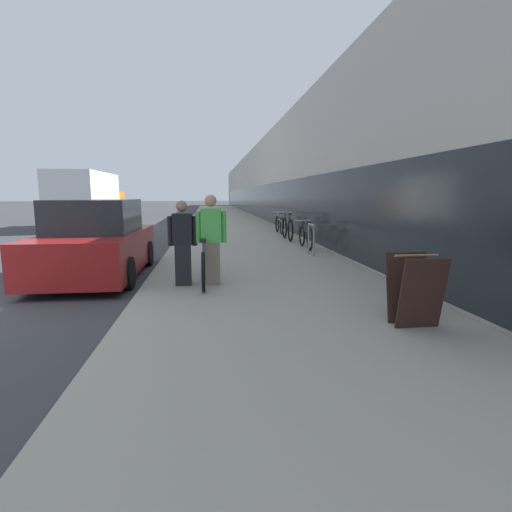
{
  "coord_description": "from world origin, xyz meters",
  "views": [
    {
      "loc": [
        4.52,
        -5.47,
        1.72
      ],
      "look_at": [
        6.64,
        12.4,
        -1.05
      ],
      "focal_mm": 28.0,
      "sensor_mm": 36.0,
      "label": 1
    }
  ],
  "objects_px": {
    "tandem_bicycle": "(204,262)",
    "cruiser_bike_middle": "(287,228)",
    "sandwich_board_sign": "(415,290)",
    "cruiser_bike_farthest": "(279,224)",
    "person_bystander": "(183,243)",
    "bike_rack_hoop": "(311,236)",
    "cruiser_bike_nearest": "(306,237)",
    "parked_sedan_curbside": "(97,243)",
    "moving_truck": "(89,200)",
    "person_rider": "(211,240)"
  },
  "relations": [
    {
      "from": "tandem_bicycle",
      "to": "cruiser_bike_middle",
      "type": "distance_m",
      "value": 7.33
    },
    {
      "from": "sandwich_board_sign",
      "to": "cruiser_bike_farthest",
      "type": "bearing_deg",
      "value": 87.91
    },
    {
      "from": "person_bystander",
      "to": "bike_rack_hoop",
      "type": "relative_size",
      "value": 1.79
    },
    {
      "from": "tandem_bicycle",
      "to": "person_bystander",
      "type": "bearing_deg",
      "value": -142.33
    },
    {
      "from": "cruiser_bike_nearest",
      "to": "parked_sedan_curbside",
      "type": "height_order",
      "value": "parked_sedan_curbside"
    },
    {
      "from": "person_bystander",
      "to": "moving_truck",
      "type": "height_order",
      "value": "moving_truck"
    },
    {
      "from": "person_rider",
      "to": "cruiser_bike_farthest",
      "type": "distance_m",
      "value": 9.91
    },
    {
      "from": "cruiser_bike_middle",
      "to": "cruiser_bike_farthest",
      "type": "xyz_separation_m",
      "value": [
        0.14,
        2.43,
        -0.03
      ]
    },
    {
      "from": "person_rider",
      "to": "cruiser_bike_farthest",
      "type": "height_order",
      "value": "person_rider"
    },
    {
      "from": "bike_rack_hoop",
      "to": "sandwich_board_sign",
      "type": "bearing_deg",
      "value": -92.23
    },
    {
      "from": "tandem_bicycle",
      "to": "person_rider",
      "type": "height_order",
      "value": "person_rider"
    },
    {
      "from": "person_rider",
      "to": "cruiser_bike_farthest",
      "type": "relative_size",
      "value": 0.9
    },
    {
      "from": "person_bystander",
      "to": "cruiser_bike_farthest",
      "type": "relative_size",
      "value": 0.84
    },
    {
      "from": "sandwich_board_sign",
      "to": "moving_truck",
      "type": "bearing_deg",
      "value": 116.64
    },
    {
      "from": "sandwich_board_sign",
      "to": "cruiser_bike_nearest",
      "type": "bearing_deg",
      "value": 86.8
    },
    {
      "from": "tandem_bicycle",
      "to": "person_bystander",
      "type": "height_order",
      "value": "person_bystander"
    },
    {
      "from": "person_bystander",
      "to": "cruiser_bike_nearest",
      "type": "height_order",
      "value": "person_bystander"
    },
    {
      "from": "parked_sedan_curbside",
      "to": "person_rider",
      "type": "bearing_deg",
      "value": -31.74
    },
    {
      "from": "bike_rack_hoop",
      "to": "moving_truck",
      "type": "height_order",
      "value": "moving_truck"
    },
    {
      "from": "person_rider",
      "to": "bike_rack_hoop",
      "type": "bearing_deg",
      "value": 51.07
    },
    {
      "from": "cruiser_bike_nearest",
      "to": "cruiser_bike_middle",
      "type": "height_order",
      "value": "cruiser_bike_middle"
    },
    {
      "from": "cruiser_bike_nearest",
      "to": "sandwich_board_sign",
      "type": "xyz_separation_m",
      "value": [
        -0.41,
        -7.28,
        0.09
      ]
    },
    {
      "from": "person_bystander",
      "to": "cruiser_bike_nearest",
      "type": "distance_m",
      "value": 5.78
    },
    {
      "from": "cruiser_bike_middle",
      "to": "parked_sedan_curbside",
      "type": "xyz_separation_m",
      "value": [
        -5.16,
        -5.56,
        0.21
      ]
    },
    {
      "from": "bike_rack_hoop",
      "to": "sandwich_board_sign",
      "type": "xyz_separation_m",
      "value": [
        -0.23,
        -5.97,
        -0.06
      ]
    },
    {
      "from": "cruiser_bike_middle",
      "to": "cruiser_bike_farthest",
      "type": "relative_size",
      "value": 1.05
    },
    {
      "from": "bike_rack_hoop",
      "to": "cruiser_bike_nearest",
      "type": "distance_m",
      "value": 1.33
    },
    {
      "from": "cruiser_bike_farthest",
      "to": "sandwich_board_sign",
      "type": "xyz_separation_m",
      "value": [
        -0.44,
        -12.06,
        0.07
      ]
    },
    {
      "from": "parked_sedan_curbside",
      "to": "moving_truck",
      "type": "relative_size",
      "value": 0.54
    },
    {
      "from": "person_rider",
      "to": "cruiser_bike_middle",
      "type": "distance_m",
      "value": 7.57
    },
    {
      "from": "person_rider",
      "to": "cruiser_bike_nearest",
      "type": "relative_size",
      "value": 0.98
    },
    {
      "from": "cruiser_bike_farthest",
      "to": "cruiser_bike_nearest",
      "type": "bearing_deg",
      "value": -90.41
    },
    {
      "from": "moving_truck",
      "to": "sandwich_board_sign",
      "type": "bearing_deg",
      "value": -63.36
    },
    {
      "from": "person_bystander",
      "to": "cruiser_bike_nearest",
      "type": "bearing_deg",
      "value": 53.86
    },
    {
      "from": "person_rider",
      "to": "cruiser_bike_nearest",
      "type": "distance_m",
      "value": 5.51
    },
    {
      "from": "person_rider",
      "to": "cruiser_bike_nearest",
      "type": "xyz_separation_m",
      "value": [
        2.89,
        4.67,
        -0.46
      ]
    },
    {
      "from": "cruiser_bike_middle",
      "to": "moving_truck",
      "type": "distance_m",
      "value": 12.0
    },
    {
      "from": "person_bystander",
      "to": "tandem_bicycle",
      "type": "bearing_deg",
      "value": 37.67
    },
    {
      "from": "person_bystander",
      "to": "cruiser_bike_farthest",
      "type": "bearing_deg",
      "value": 70.01
    },
    {
      "from": "bike_rack_hoop",
      "to": "cruiser_bike_middle",
      "type": "relative_size",
      "value": 0.45
    },
    {
      "from": "cruiser_bike_nearest",
      "to": "cruiser_bike_farthest",
      "type": "relative_size",
      "value": 0.92
    },
    {
      "from": "person_bystander",
      "to": "moving_truck",
      "type": "relative_size",
      "value": 0.2
    },
    {
      "from": "parked_sedan_curbside",
      "to": "tandem_bicycle",
      "type": "bearing_deg",
      "value": -27.6
    },
    {
      "from": "bike_rack_hoop",
      "to": "parked_sedan_curbside",
      "type": "xyz_separation_m",
      "value": [
        -5.09,
        -1.89,
        0.11
      ]
    },
    {
      "from": "moving_truck",
      "to": "parked_sedan_curbside",
      "type": "bearing_deg",
      "value": -73.77
    },
    {
      "from": "tandem_bicycle",
      "to": "person_bystander",
      "type": "relative_size",
      "value": 1.6
    },
    {
      "from": "tandem_bicycle",
      "to": "cruiser_bike_nearest",
      "type": "height_order",
      "value": "tandem_bicycle"
    },
    {
      "from": "person_rider",
      "to": "moving_truck",
      "type": "distance_m",
      "value": 16.13
    },
    {
      "from": "person_bystander",
      "to": "moving_truck",
      "type": "xyz_separation_m",
      "value": [
        -5.76,
        14.83,
        0.57
      ]
    },
    {
      "from": "person_rider",
      "to": "sandwich_board_sign",
      "type": "height_order",
      "value": "person_rider"
    }
  ]
}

